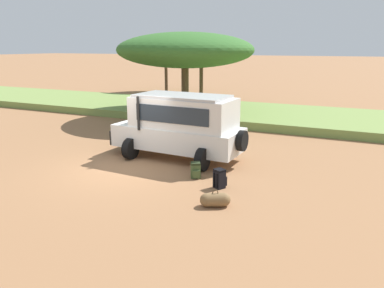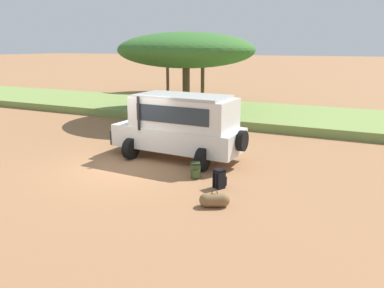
{
  "view_description": "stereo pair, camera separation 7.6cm",
  "coord_description": "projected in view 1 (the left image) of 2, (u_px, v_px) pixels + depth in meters",
  "views": [
    {
      "loc": [
        7.44,
        -10.33,
        4.19
      ],
      "look_at": [
        2.35,
        0.66,
        1.0
      ],
      "focal_mm": 35.0,
      "sensor_mm": 36.0,
      "label": 1
    },
    {
      "loc": [
        7.51,
        -10.3,
        4.19
      ],
      "look_at": [
        2.35,
        0.66,
        1.0
      ],
      "focal_mm": 35.0,
      "sensor_mm": 36.0,
      "label": 2
    }
  ],
  "objects": [
    {
      "name": "safari_vehicle",
      "position": [
        180.0,
        125.0,
        14.09
      ],
      "size": [
        5.4,
        2.88,
        2.44
      ],
      "color": "silver",
      "rests_on": "ground_plane"
    },
    {
      "name": "ground_plane",
      "position": [
        124.0,
        169.0,
        13.16
      ],
      "size": [
        320.0,
        320.0,
        0.0
      ],
      "primitive_type": "plane",
      "color": "#936642"
    },
    {
      "name": "backpack_beside_front_wheel",
      "position": [
        220.0,
        179.0,
        11.32
      ],
      "size": [
        0.41,
        0.44,
        0.59
      ],
      "color": "black",
      "rests_on": "ground_plane"
    },
    {
      "name": "backpack_cluster_center",
      "position": [
        196.0,
        170.0,
        12.2
      ],
      "size": [
        0.41,
        0.45,
        0.52
      ],
      "color": "#42562D",
      "rests_on": "ground_plane"
    },
    {
      "name": "acacia_tree_far_left",
      "position": [
        166.0,
        46.0,
        33.29
      ],
      "size": [
        5.95,
        6.35,
        4.98
      ],
      "color": "brown",
      "rests_on": "ground_plane"
    },
    {
      "name": "grass_bank",
      "position": [
        230.0,
        112.0,
        22.96
      ],
      "size": [
        120.0,
        7.0,
        0.44
      ],
      "color": "olive",
      "rests_on": "ground_plane"
    },
    {
      "name": "acacia_tree_centre_back",
      "position": [
        185.0,
        50.0,
        21.37
      ],
      "size": [
        7.93,
        7.41,
        4.96
      ],
      "color": "brown",
      "rests_on": "ground_plane"
    },
    {
      "name": "acacia_tree_left_mid",
      "position": [
        201.0,
        54.0,
        27.4
      ],
      "size": [
        4.74,
        4.29,
        4.2
      ],
      "color": "brown",
      "rests_on": "ground_plane"
    },
    {
      "name": "duffel_bag_low_black_case",
      "position": [
        215.0,
        200.0,
        10.02
      ],
      "size": [
        0.78,
        0.58,
        0.48
      ],
      "color": "brown",
      "rests_on": "ground_plane"
    }
  ]
}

